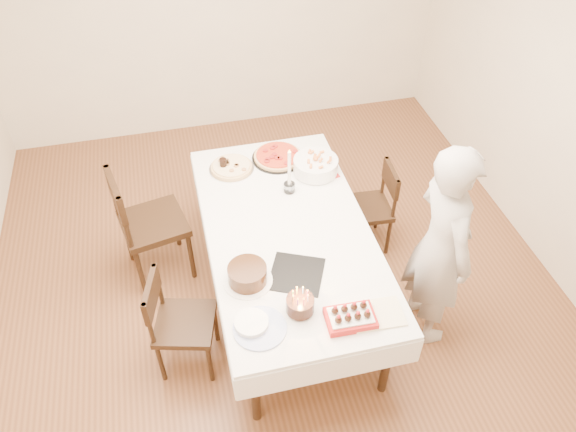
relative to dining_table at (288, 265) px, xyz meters
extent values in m
plane|color=brown|center=(-0.08, 0.07, -0.38)|extent=(5.00, 5.00, 0.00)
cube|color=beige|center=(-0.08, 2.57, 0.98)|extent=(4.50, 0.04, 2.70)
cube|color=white|center=(0.00, 0.00, 0.00)|extent=(1.82, 2.40, 0.75)
imported|color=#B8B3AE|center=(0.94, -0.47, 0.44)|extent=(0.43, 0.62, 1.64)
cylinder|color=beige|center=(-0.28, 0.77, 0.40)|extent=(0.40, 0.40, 0.04)
cylinder|color=red|center=(0.11, 0.82, 0.40)|extent=(0.56, 0.56, 0.04)
cube|color=#B21E1E|center=(0.39, 0.58, 0.38)|extent=(0.29, 0.29, 0.01)
cylinder|color=white|center=(0.36, 0.58, 0.44)|extent=(0.36, 0.36, 0.11)
cylinder|color=white|center=(0.11, 0.40, 0.57)|extent=(0.09, 0.09, 0.40)
cylinder|color=black|center=(-0.34, 0.78, 0.43)|extent=(0.07, 0.07, 0.11)
cylinder|color=#361D0D|center=(-0.36, -0.40, 0.44)|extent=(0.41, 0.41, 0.13)
cube|color=black|center=(-0.04, -0.42, 0.38)|extent=(0.45, 0.45, 0.01)
cylinder|color=#34190E|center=(-0.10, -0.71, 0.47)|extent=(0.18, 0.18, 0.16)
cube|color=beige|center=(0.34, -0.85, 0.38)|extent=(0.35, 0.24, 0.03)
cylinder|color=white|center=(-0.41, -0.75, 0.40)|extent=(0.23, 0.23, 0.04)
cylinder|color=white|center=(-0.36, -0.78, 0.38)|extent=(0.39, 0.39, 0.01)
camera|label=1|loc=(-0.66, -2.75, 3.16)|focal=35.00mm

